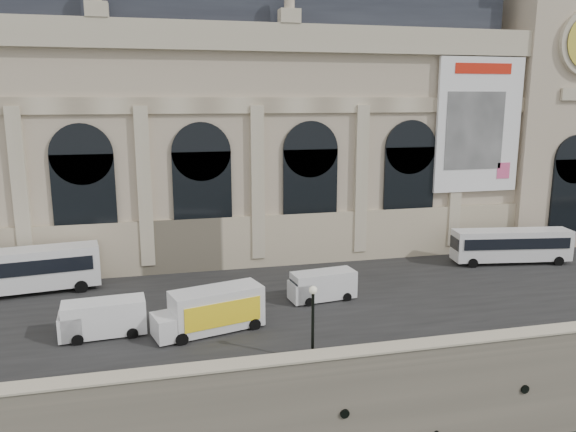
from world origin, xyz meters
name	(u,v)px	position (x,y,z in m)	size (l,w,h in m)	color
quay	(230,261)	(0.00, 35.00, 3.00)	(160.00, 70.00, 6.00)	gray
street	(264,296)	(0.00, 14.00, 6.03)	(160.00, 24.00, 0.06)	#2D2D2D
parapet	(309,365)	(0.00, 0.60, 6.62)	(160.00, 1.40, 1.21)	gray
museum	(173,117)	(-5.98, 30.86, 19.72)	(69.00, 18.70, 29.10)	#BAA88F
clock_pavilion	(538,82)	(34.00, 27.93, 23.42)	(13.00, 14.72, 36.70)	#BAA88F
bus_left	(17,270)	(-19.23, 18.98, 8.09)	(12.88, 4.31, 3.73)	silver
bus_right	(511,245)	(24.83, 17.50, 7.86)	(11.47, 4.04, 3.31)	silver
van_b	(99,319)	(-12.16, 8.93, 7.26)	(5.68, 2.62, 2.47)	white
van_c	(320,286)	(4.07, 12.10, 7.18)	(5.40, 2.63, 2.31)	silver
box_truck	(211,311)	(-4.83, 8.01, 7.50)	(7.77, 4.19, 2.99)	silver
lamp_right	(313,324)	(0.65, 2.17, 8.38)	(0.49, 0.49, 4.78)	black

